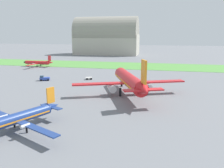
# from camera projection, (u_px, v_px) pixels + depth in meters

# --- Properties ---
(ground_plane) EXTENTS (600.00, 600.00, 0.00)m
(ground_plane) POSITION_uv_depth(u_px,v_px,m) (89.00, 96.00, 64.83)
(ground_plane) COLOR slate
(grass_taxiway_strip) EXTENTS (360.00, 28.00, 0.08)m
(grass_taxiway_strip) POSITION_uv_depth(u_px,v_px,m) (126.00, 66.00, 127.52)
(grass_taxiway_strip) COLOR #549342
(grass_taxiway_strip) RESTS_ON ground_plane
(airplane_midfield_jet) EXTENTS (31.15, 30.96, 11.59)m
(airplane_midfield_jet) POSITION_uv_depth(u_px,v_px,m) (130.00, 81.00, 65.70)
(airplane_midfield_jet) COLOR red
(airplane_midfield_jet) RESTS_ON ground_plane
(airplane_foreground_turboprop) EXTENTS (21.00, 18.23, 6.73)m
(airplane_foreground_turboprop) POSITION_uv_depth(u_px,v_px,m) (16.00, 118.00, 41.25)
(airplane_foreground_turboprop) COLOR navy
(airplane_foreground_turboprop) RESTS_ON ground_plane
(airplane_taxiing_turboprop) EXTENTS (17.47, 20.43, 6.13)m
(airplane_taxiing_turboprop) POSITION_uv_depth(u_px,v_px,m) (38.00, 63.00, 122.78)
(airplane_taxiing_turboprop) COLOR red
(airplane_taxiing_turboprop) RESTS_ON ground_plane
(baggage_cart_near_gate) EXTENTS (2.89, 2.58, 0.90)m
(baggage_cart_near_gate) POSITION_uv_depth(u_px,v_px,m) (89.00, 78.00, 88.63)
(baggage_cart_near_gate) COLOR white
(baggage_cart_near_gate) RESTS_ON ground_plane
(pushback_tug_by_runway) EXTENTS (4.01, 3.10, 1.95)m
(pushback_tug_by_runway) POSITION_uv_depth(u_px,v_px,m) (44.00, 78.00, 86.59)
(pushback_tug_by_runway) COLOR #334FB2
(pushback_tug_by_runway) RESTS_ON ground_plane
(hangar_distant) EXTENTS (53.09, 24.64, 31.25)m
(hangar_distant) POSITION_uv_depth(u_px,v_px,m) (107.00, 37.00, 192.15)
(hangar_distant) COLOR #B2AD9E
(hangar_distant) RESTS_ON ground_plane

